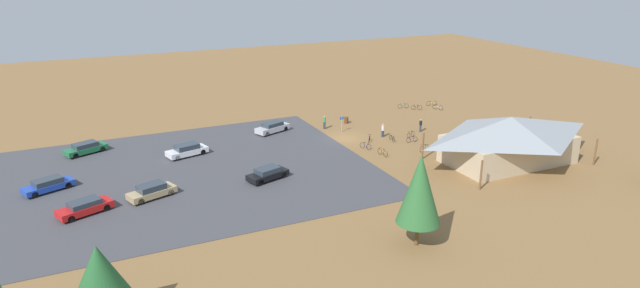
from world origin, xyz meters
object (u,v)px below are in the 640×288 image
(bicycle_blue_yard_center, at_px, (366,146))
(car_green_aisle_side, at_px, (86,148))
(pine_west, at_px, (99,273))
(bicycle_silver_trailside, at_px, (424,148))
(bike_pavilion, at_px, (509,137))
(car_red_by_curb, at_px, (85,207))
(car_blue_far_end, at_px, (48,185))
(car_black_end_stall, at_px, (268,174))
(bicycle_teal_back_row, at_px, (403,106))
(bicycle_black_lone_west, at_px, (416,107))
(trash_bin, at_px, (346,120))
(bicycle_purple_yard_front, at_px, (412,139))
(bicycle_white_yard_right, at_px, (438,107))
(car_white_second_row, at_px, (187,150))
(lot_sign, at_px, (342,122))
(bicycle_red_mid_cluster, at_px, (369,139))
(visitor_at_bikes, at_px, (324,122))
(car_silver_near_entry, at_px, (272,127))
(pine_mideast, at_px, (420,189))
(bicycle_orange_front_row, at_px, (383,153))
(car_tan_back_corner, at_px, (152,191))
(bicycle_green_by_bin, at_px, (411,135))
(bicycle_black_lone_east, at_px, (392,138))
(bicycle_yellow_edge_south, at_px, (432,103))
(visitor_near_lot, at_px, (421,125))

(bicycle_blue_yard_center, bearing_deg, car_green_aisle_side, -22.20)
(pine_west, distance_m, bicycle_silver_trailside, 41.77)
(bike_pavilion, distance_m, car_green_aisle_side, 48.93)
(pine_west, distance_m, bicycle_blue_yard_center, 38.54)
(car_red_by_curb, height_order, car_blue_far_end, car_red_by_curb)
(car_blue_far_end, bearing_deg, car_black_end_stall, 162.72)
(bicycle_teal_back_row, bearing_deg, car_blue_far_end, 13.70)
(bicycle_black_lone_west, distance_m, car_black_end_stall, 34.58)
(car_green_aisle_side, bearing_deg, trash_bin, 176.91)
(bicycle_purple_yard_front, distance_m, bicycle_black_lone_west, 15.96)
(bicycle_white_yard_right, xyz_separation_m, bicycle_silver_trailside, (13.17, 14.92, 0.02))
(pine_west, xyz_separation_m, bicycle_silver_trailside, (-37.26, -18.59, -3.30))
(pine_west, distance_m, car_white_second_row, 31.13)
(bike_pavilion, bearing_deg, bicycle_black_lone_west, -99.37)
(pine_west, bearing_deg, lot_sign, -137.08)
(bicycle_red_mid_cluster, height_order, visitor_at_bikes, visitor_at_bikes)
(bike_pavilion, xyz_separation_m, pine_west, (43.60, 11.60, 0.72))
(bike_pavilion, distance_m, bicycle_black_lone_west, 23.72)
(car_blue_far_end, bearing_deg, bicycle_purple_yard_front, 176.71)
(car_green_aisle_side, bearing_deg, car_silver_near_entry, 176.09)
(pine_mideast, distance_m, bicycle_orange_front_row, 21.49)
(pine_mideast, bearing_deg, bicycle_red_mid_cluster, -111.88)
(pine_west, xyz_separation_m, car_tan_back_corner, (-5.62, -18.45, -2.95))
(bicycle_blue_yard_center, relative_size, car_tan_back_corner, 0.32)
(trash_bin, xyz_separation_m, pine_mideast, (10.95, 32.84, 4.40))
(lot_sign, relative_size, pine_west, 0.40)
(car_white_second_row, xyz_separation_m, car_black_end_stall, (-6.01, 10.86, -0.04))
(trash_bin, xyz_separation_m, bicycle_orange_front_row, (2.39, 13.64, -0.05))
(car_white_second_row, bearing_deg, lot_sign, -177.89)
(bicycle_orange_front_row, distance_m, car_green_aisle_side, 34.96)
(bicycle_white_yard_right, relative_size, car_white_second_row, 0.32)
(pine_mideast, relative_size, car_black_end_stall, 1.63)
(bicycle_white_yard_right, height_order, bicycle_teal_back_row, bicycle_teal_back_row)
(pine_mideast, relative_size, bicycle_silver_trailside, 4.50)
(trash_bin, distance_m, bicycle_teal_back_row, 12.35)
(car_black_end_stall, bearing_deg, bicycle_teal_back_row, -147.41)
(lot_sign, relative_size, bicycle_orange_front_row, 1.24)
(bicycle_white_yard_right, height_order, visitor_at_bikes, visitor_at_bikes)
(pine_mideast, height_order, car_silver_near_entry, pine_mideast)
(bicycle_red_mid_cluster, bearing_deg, bicycle_green_by_bin, 172.76)
(bicycle_black_lone_east, bearing_deg, bicycle_yellow_edge_south, -140.73)
(pine_west, height_order, bicycle_black_lone_east, pine_west)
(car_tan_back_corner, height_order, car_red_by_curb, car_tan_back_corner)
(bicycle_yellow_edge_south, bearing_deg, visitor_near_lot, 47.94)
(bicycle_red_mid_cluster, height_order, car_blue_far_end, car_blue_far_end)
(bicycle_black_lone_east, relative_size, car_silver_near_entry, 0.33)
(pine_west, distance_m, bicycle_white_yard_right, 60.64)
(bicycle_black_lone_east, height_order, bicycle_red_mid_cluster, bicycle_red_mid_cluster)
(bicycle_blue_yard_center, height_order, bicycle_black_lone_west, bicycle_blue_yard_center)
(trash_bin, relative_size, bicycle_red_mid_cluster, 0.63)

